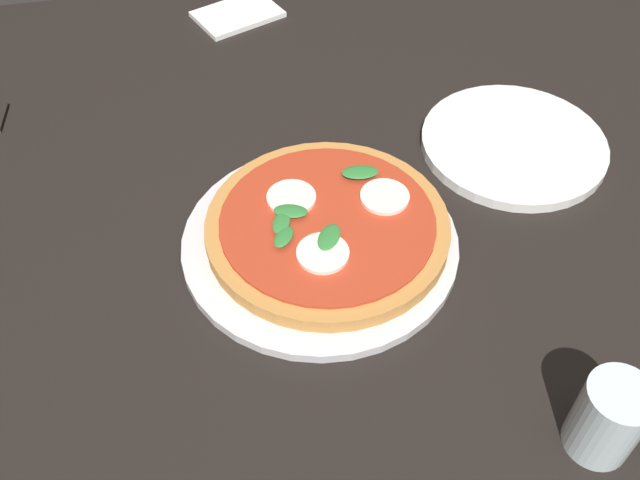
{
  "coord_description": "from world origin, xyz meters",
  "views": [
    {
      "loc": [
        -0.16,
        -0.57,
        1.36
      ],
      "look_at": [
        -0.05,
        -0.05,
        0.76
      ],
      "focal_mm": 39.69,
      "sensor_mm": 36.0,
      "label": 1
    }
  ],
  "objects": [
    {
      "name": "dining_table",
      "position": [
        0.0,
        0.0,
        0.67
      ],
      "size": [
        1.59,
        1.16,
        0.75
      ],
      "color": "black",
      "rests_on": "ground_plane"
    },
    {
      "name": "plate_white",
      "position": [
        0.24,
        0.07,
        0.76
      ],
      "size": [
        0.24,
        0.24,
        0.01
      ],
      "primitive_type": "cylinder",
      "color": "white",
      "rests_on": "dining_table"
    },
    {
      "name": "napkin",
      "position": [
        -0.07,
        0.46,
        0.76
      ],
      "size": [
        0.15,
        0.13,
        0.01
      ],
      "primitive_type": "cube",
      "rotation": [
        0.0,
        0.0,
        0.39
      ],
      "color": "white",
      "rests_on": "dining_table"
    },
    {
      "name": "ground_plane",
      "position": [
        0.0,
        0.0,
        0.0
      ],
      "size": [
        6.0,
        6.0,
        0.0
      ],
      "primitive_type": "plane",
      "color": "#2D2B28"
    },
    {
      "name": "serving_tray",
      "position": [
        -0.05,
        -0.05,
        0.76
      ],
      "size": [
        0.31,
        0.31,
        0.01
      ],
      "primitive_type": "cylinder",
      "color": "silver",
      "rests_on": "dining_table"
    },
    {
      "name": "pizza",
      "position": [
        -0.04,
        -0.04,
        0.78
      ],
      "size": [
        0.28,
        0.28,
        0.03
      ],
      "color": "#C6843F",
      "rests_on": "serving_tray"
    },
    {
      "name": "glass_cup",
      "position": [
        0.15,
        -0.33,
        0.8
      ],
      "size": [
        0.06,
        0.06,
        0.09
      ],
      "primitive_type": "cylinder",
      "color": "silver",
      "rests_on": "dining_table"
    }
  ]
}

